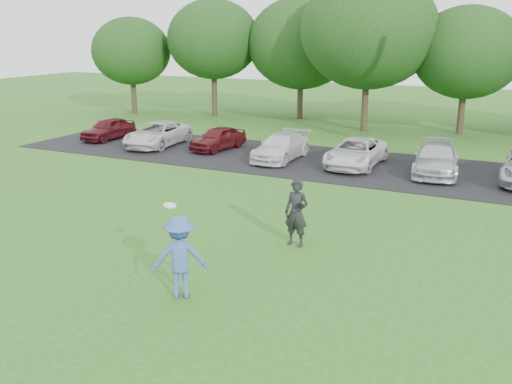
% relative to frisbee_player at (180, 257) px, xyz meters
% --- Properties ---
extents(ground, '(100.00, 100.00, 0.00)m').
position_rel_frisbee_player_xyz_m(ground, '(-0.13, 0.47, -0.91)').
color(ground, '#2C641C').
rests_on(ground, ground).
extents(parking_lot, '(32.00, 6.50, 0.03)m').
position_rel_frisbee_player_xyz_m(parking_lot, '(-0.13, 13.47, -0.89)').
color(parking_lot, black).
rests_on(parking_lot, ground).
extents(frisbee_player, '(1.35, 1.18, 2.05)m').
position_rel_frisbee_player_xyz_m(frisbee_player, '(0.00, 0.00, 0.00)').
color(frisbee_player, '#3D61AE').
rests_on(frisbee_player, ground).
extents(camera_bystander, '(0.70, 0.49, 1.82)m').
position_rel_frisbee_player_xyz_m(camera_bystander, '(1.09, 3.87, 0.00)').
color(camera_bystander, black).
rests_on(camera_bystander, ground).
extents(parked_cars, '(28.33, 4.61, 1.21)m').
position_rel_frisbee_player_xyz_m(parked_cars, '(0.74, 13.44, -0.30)').
color(parked_cars, '#511118').
rests_on(parked_cars, parking_lot).
extents(tree_row, '(42.39, 9.85, 8.64)m').
position_rel_frisbee_player_xyz_m(tree_row, '(1.38, 23.23, 4.00)').
color(tree_row, '#38281C').
rests_on(tree_row, ground).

